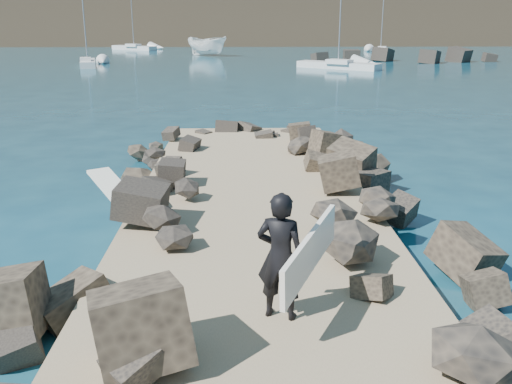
# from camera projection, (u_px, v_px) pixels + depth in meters

# --- Properties ---
(ground) EXTENTS (800.00, 800.00, 0.00)m
(ground) POSITION_uv_depth(u_px,v_px,m) (255.00, 240.00, 13.47)
(ground) COLOR #0F384C
(ground) RESTS_ON ground
(jetty) EXTENTS (6.00, 26.00, 0.60)m
(jetty) POSITION_uv_depth(u_px,v_px,m) (257.00, 263.00, 11.47)
(jetty) COLOR #8C7759
(jetty) RESTS_ON ground
(riprap_left) EXTENTS (2.60, 22.00, 1.00)m
(riprap_left) POSITION_uv_depth(u_px,v_px,m) (117.00, 246.00, 11.81)
(riprap_left) COLOR black
(riprap_left) RESTS_ON ground
(riprap_right) EXTENTS (2.60, 22.00, 1.00)m
(riprap_right) POSITION_uv_depth(u_px,v_px,m) (394.00, 243.00, 11.96)
(riprap_right) COLOR black
(riprap_right) RESTS_ON ground
(surfboard_resting) EXTENTS (1.72, 2.21, 0.08)m
(surfboard_resting) POSITION_uv_depth(u_px,v_px,m) (115.00, 194.00, 13.47)
(surfboard_resting) COLOR white
(surfboard_resting) RESTS_ON riprap_left
(boat_imported) EXTENTS (6.76, 6.42, 2.62)m
(boat_imported) POSITION_uv_depth(u_px,v_px,m) (207.00, 46.00, 76.51)
(boat_imported) COLOR white
(boat_imported) RESTS_ON ground
(surfer_with_board) EXTENTS (1.42, 2.31, 2.01)m
(surfer_with_board) POSITION_uv_depth(u_px,v_px,m) (285.00, 256.00, 8.57)
(surfer_with_board) COLOR black
(surfer_with_board) RESTS_ON jetty
(sailboat_d) EXTENTS (3.53, 7.40, 8.71)m
(sailboat_d) POSITION_uv_depth(u_px,v_px,m) (381.00, 50.00, 82.92)
(sailboat_d) COLOR silver
(sailboat_d) RESTS_ON ground
(sailboat_e) EXTENTS (7.71, 6.20, 9.75)m
(sailboat_e) POSITION_uv_depth(u_px,v_px,m) (134.00, 48.00, 90.27)
(sailboat_e) COLOR silver
(sailboat_e) RESTS_ON ground
(sailboat_c) EXTENTS (8.11, 6.82, 10.35)m
(sailboat_c) POSITION_uv_depth(u_px,v_px,m) (338.00, 65.00, 57.72)
(sailboat_c) COLOR silver
(sailboat_c) RESTS_ON ground
(sailboat_a) EXTENTS (3.15, 7.06, 8.34)m
(sailboat_a) POSITION_uv_depth(u_px,v_px,m) (88.00, 63.00, 60.51)
(sailboat_a) COLOR silver
(sailboat_a) RESTS_ON ground
(sailboat_f) EXTENTS (2.09, 5.14, 6.27)m
(sailboat_f) POSITION_uv_depth(u_px,v_px,m) (458.00, 43.00, 106.10)
(sailboat_f) COLOR silver
(sailboat_f) RESTS_ON ground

